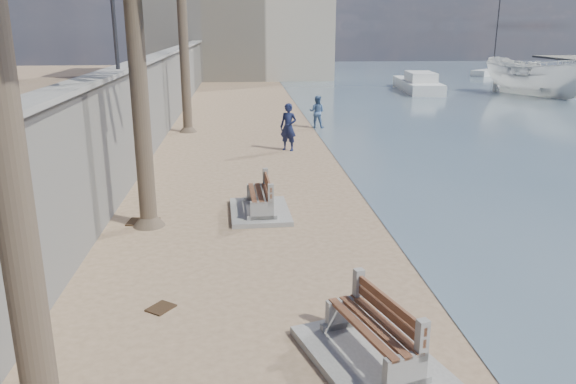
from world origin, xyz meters
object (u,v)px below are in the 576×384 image
bench_near (372,336)px  person_a (288,124)px  boat_cruiser (537,75)px  yacht_near (567,80)px  yacht_far (417,86)px  person_b (317,110)px  sailboat_west (493,72)px  bench_far (260,199)px

bench_near → person_a: 14.97m
person_a → boat_cruiser: size_ratio=0.57×
yacht_near → yacht_far: (-14.43, -3.92, 0.00)m
person_b → boat_cruiser: bearing=-126.9°
boat_cruiser → yacht_far: bearing=124.5°
boat_cruiser → sailboat_west: bearing=49.5°
bench_far → yacht_far: 31.77m
yacht_far → bench_far: bearing=161.0°
bench_near → yacht_far: (11.86, 35.92, -0.09)m
person_a → boat_cruiser: 25.43m
yacht_far → person_a: bearing=156.3°
person_a → sailboat_west: sailboat_west is taller
person_b → bench_near: bearing=104.0°
bench_far → yacht_near: yacht_near is taller
boat_cruiser → yacht_near: boat_cruiser is taller
yacht_near → sailboat_west: bearing=39.6°
sailboat_west → person_b: bearing=-127.0°
person_b → person_a: bearing=89.6°
bench_far → sailboat_west: 49.32m
person_a → person_b: (1.85, 5.16, -0.22)m
person_a → yacht_far: 24.09m
sailboat_west → yacht_far: bearing=-132.0°
person_b → boat_cruiser: boat_cruiser is taller
bench_near → person_a: person_a is taller
bench_near → person_a: bearing=89.9°
person_b → sailboat_west: 36.65m
yacht_near → boat_cruiser: bearing=164.6°
bench_near → sailboat_west: 54.86m
bench_near → boat_cruiser: 37.05m
bench_near → person_a: size_ratio=1.27×
yacht_near → person_a: bearing=159.2°
person_a → person_b: bearing=99.4°
person_a → bench_near: bearing=-61.0°
person_b → yacht_near: person_b is taller
yacht_near → yacht_far: bearing=130.9°
boat_cruiser → yacht_far: size_ratio=0.44×
person_b → yacht_far: 18.71m
boat_cruiser → sailboat_west: 18.35m
bench_near → yacht_near: size_ratio=0.24×
yacht_far → sailboat_west: 18.07m
yacht_far → yacht_near: bearing=-69.1°
person_a → sailboat_west: 41.91m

